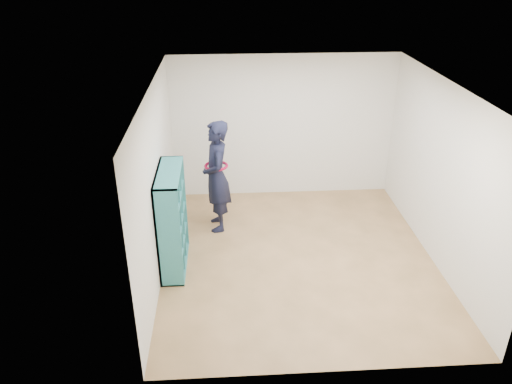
{
  "coord_description": "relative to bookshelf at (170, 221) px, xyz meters",
  "views": [
    {
      "loc": [
        -1.04,
        -6.24,
        4.22
      ],
      "look_at": [
        -0.62,
        0.3,
        0.98
      ],
      "focal_mm": 35.0,
      "sensor_mm": 36.0,
      "label": 1
    }
  ],
  "objects": [
    {
      "name": "person",
      "position": [
        0.65,
        1.06,
        0.19
      ],
      "size": [
        0.51,
        0.72,
        1.84
      ],
      "rotation": [
        0.0,
        0.0,
        -1.46
      ],
      "color": "black",
      "rests_on": "floor"
    },
    {
      "name": "bookshelf",
      "position": [
        0.0,
        0.0,
        0.0
      ],
      "size": [
        0.33,
        1.12,
        1.49
      ],
      "color": "teal",
      "rests_on": "floor"
    },
    {
      "name": "wall_front",
      "position": [
        1.85,
        -2.2,
        0.57
      ],
      "size": [
        4.0,
        0.02,
        2.6
      ],
      "primitive_type": "cube",
      "color": "silver",
      "rests_on": "floor"
    },
    {
      "name": "wall_right",
      "position": [
        3.85,
        0.05,
        0.57
      ],
      "size": [
        0.02,
        4.5,
        2.6
      ],
      "primitive_type": "cube",
      "color": "silver",
      "rests_on": "floor"
    },
    {
      "name": "ceiling",
      "position": [
        1.85,
        0.05,
        1.87
      ],
      "size": [
        4.5,
        4.5,
        0.0
      ],
      "primitive_type": "plane",
      "color": "white",
      "rests_on": "wall_back"
    },
    {
      "name": "wall_left",
      "position": [
        -0.15,
        0.05,
        0.57
      ],
      "size": [
        0.02,
        4.5,
        2.6
      ],
      "primitive_type": "cube",
      "color": "silver",
      "rests_on": "floor"
    },
    {
      "name": "smartphone",
      "position": [
        0.51,
        1.12,
        0.31
      ],
      "size": [
        0.02,
        0.09,
        0.13
      ],
      "rotation": [
        0.31,
        0.0,
        0.08
      ],
      "color": "silver",
      "rests_on": "person"
    },
    {
      "name": "wall_back",
      "position": [
        1.85,
        2.3,
        0.57
      ],
      "size": [
        4.0,
        0.02,
        2.6
      ],
      "primitive_type": "cube",
      "color": "silver",
      "rests_on": "floor"
    },
    {
      "name": "floor",
      "position": [
        1.85,
        0.05,
        -0.73
      ],
      "size": [
        4.5,
        4.5,
        0.0
      ],
      "primitive_type": "plane",
      "color": "brown",
      "rests_on": "ground"
    }
  ]
}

